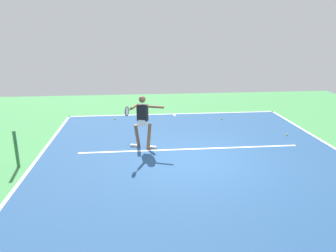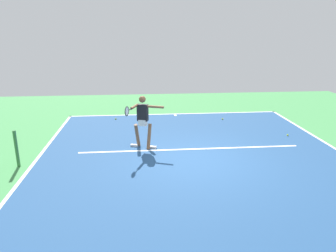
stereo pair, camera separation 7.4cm
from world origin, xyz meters
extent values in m
plane|color=#428E4C|center=(0.00, 0.00, 0.00)|extent=(20.72, 20.72, 0.00)
cube|color=navy|center=(0.00, 0.00, 0.00)|extent=(9.57, 11.08, 0.00)
cube|color=white|center=(0.00, -5.49, 0.00)|extent=(9.57, 0.10, 0.01)
cube|color=white|center=(4.73, 0.00, 0.00)|extent=(0.10, 11.08, 0.01)
cube|color=white|center=(0.00, -0.91, 0.00)|extent=(7.18, 0.10, 0.01)
cube|color=white|center=(0.00, -5.29, 0.00)|extent=(0.10, 0.30, 0.01)
cylinder|color=#38753D|center=(5.08, 0.00, 0.54)|extent=(0.09, 0.09, 1.07)
cylinder|color=brown|center=(1.33, -1.15, 0.40)|extent=(0.22, 0.36, 0.83)
cube|color=white|center=(1.22, -1.11, 0.04)|extent=(0.26, 0.18, 0.07)
cylinder|color=brown|center=(1.71, -1.30, 0.40)|extent=(0.22, 0.36, 0.83)
cube|color=white|center=(1.83, -1.34, 0.04)|extent=(0.26, 0.18, 0.07)
cube|color=white|center=(1.52, -1.23, 0.86)|extent=(0.30, 0.27, 0.20)
cube|color=black|center=(1.52, -1.23, 1.19)|extent=(0.38, 0.29, 0.53)
sphere|color=brown|center=(1.52, -1.23, 1.62)|extent=(0.22, 0.22, 0.22)
cylinder|color=brown|center=(1.11, -1.07, 1.40)|extent=(0.53, 0.26, 0.08)
cylinder|color=brown|center=(1.78, -1.04, 1.43)|extent=(0.26, 0.53, 0.08)
cylinder|color=black|center=(1.91, -0.68, 1.43)|extent=(0.10, 0.22, 0.03)
torus|color=black|center=(1.99, -0.45, 1.43)|extent=(0.13, 0.28, 0.29)
cylinder|color=silver|center=(1.99, -0.45, 1.43)|extent=(0.09, 0.23, 0.25)
sphere|color=#C6E53D|center=(2.66, -4.76, 0.03)|extent=(0.07, 0.07, 0.07)
sphere|color=#CCE033|center=(-3.77, -1.94, 0.03)|extent=(0.07, 0.07, 0.07)
sphere|color=#CCE033|center=(-1.95, -4.33, 0.03)|extent=(0.07, 0.07, 0.07)
camera|label=1|loc=(1.69, 8.74, 3.73)|focal=34.23mm
camera|label=2|loc=(1.62, 8.75, 3.73)|focal=34.23mm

